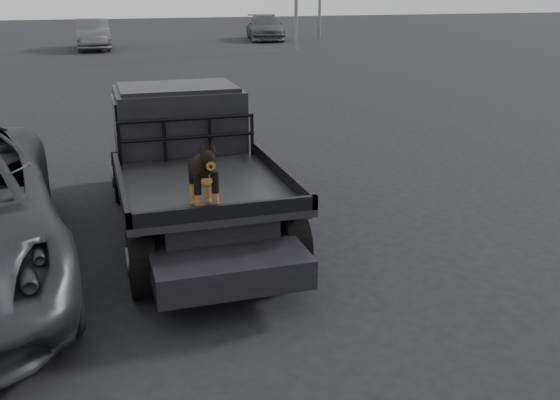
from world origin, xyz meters
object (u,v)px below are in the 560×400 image
object	(u,v)px
distant_car_b	(265,28)
dog	(203,175)
flatbed_ute	(193,197)
distant_car_a	(93,34)

from	to	relation	value
distant_car_b	dog	bearing A→B (deg)	-96.88
dog	distant_car_b	world-z (taller)	dog
flatbed_ute	distant_car_b	distance (m)	30.83
distant_car_a	flatbed_ute	bearing A→B (deg)	-88.97
dog	distant_car_a	distance (m)	28.12
flatbed_ute	distant_car_b	bearing A→B (deg)	72.51
dog	distant_car_a	bearing A→B (deg)	91.21
distant_car_a	dog	bearing A→B (deg)	-89.39
flatbed_ute	distant_car_b	size ratio (longest dim) A/B	1.09
dog	distant_car_a	xyz separation A→B (m)	(-0.60, 28.10, -0.54)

